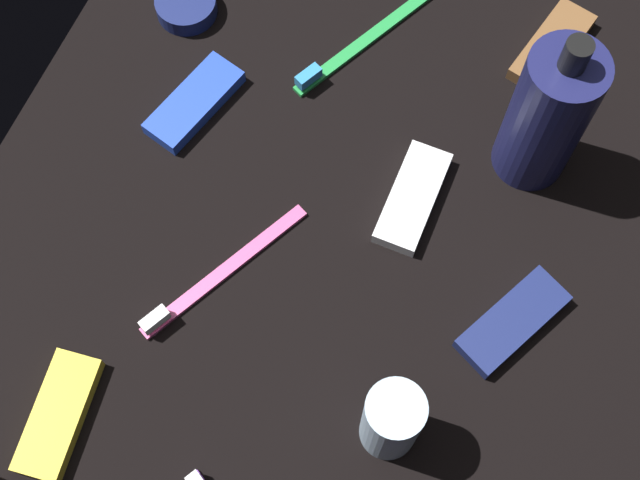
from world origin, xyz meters
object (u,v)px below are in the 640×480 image
Objects in this scene: toothbrush_green at (358,45)px; cream_tin_left at (186,6)px; lotion_bottle at (547,116)px; snack_bar_blue at (194,102)px; toothbrush_pink at (215,277)px; snack_bar_brown at (552,47)px; snack_bar_navy at (511,326)px; snack_bar_white at (413,198)px; snack_bar_yellow at (58,415)px; deodorant_stick at (392,421)px.

toothbrush_green reaches higher than cream_tin_left.
snack_bar_blue is at bearing 101.70° from lotion_bottle.
snack_bar_brown is at bearing -31.40° from toothbrush_pink.
snack_bar_navy is (-16.40, -3.35, -7.21)cm from lotion_bottle.
lotion_bottle is at bearing -45.72° from snack_bar_white.
lotion_bottle is at bearing -45.47° from toothbrush_pink.
lotion_bottle reaches higher than cream_tin_left.
cream_tin_left reaches higher than snack_bar_yellow.
snack_bar_yellow is (-37.64, 29.03, -7.21)cm from lotion_bottle.
lotion_bottle is 1.77× the size of snack_bar_blue.
snack_bar_white is at bearing -112.09° from cream_tin_left.
deodorant_stick is at bearing -165.19° from snack_bar_white.
toothbrush_green is 1.60× the size of snack_bar_brown.
lotion_bottle is 21.22cm from toothbrush_green.
cream_tin_left is at bearing 68.63° from snack_bar_white.
cream_tin_left is (19.63, 39.91, 0.18)cm from snack_bar_navy.
toothbrush_pink is 1.59× the size of snack_bar_white.
toothbrush_pink reaches higher than snack_bar_yellow.
toothbrush_pink is 19.23cm from snack_bar_white.
snack_bar_navy is (5.36, -25.47, 0.14)cm from toothbrush_pink.
deodorant_stick is 0.59× the size of toothbrush_green.
toothbrush_green is 1.60× the size of snack_bar_navy.
snack_bar_white is 30.23cm from cream_tin_left.
snack_bar_blue is at bearing -150.92° from cream_tin_left.
deodorant_stick reaches higher than snack_bar_yellow.
snack_bar_white is (20.52, 5.15, -4.17)cm from deodorant_stick.
lotion_bottle reaches higher than toothbrush_green.
snack_bar_white is 1.00× the size of snack_bar_yellow.
lotion_bottle is at bearing -106.08° from toothbrush_green.
snack_bar_blue is at bearing 135.99° from snack_bar_brown.
lotion_bottle is at bearing -95.06° from cream_tin_left.
snack_bar_yellow is (-29.51, 20.49, 0.00)cm from snack_bar_white.
snack_bar_navy and snack_bar_white have the same top height.
deodorant_stick reaches higher than snack_bar_brown.
snack_bar_navy is 1.00× the size of snack_bar_white.
toothbrush_green reaches higher than snack_bar_brown.
cream_tin_left reaches higher than snack_bar_white.
cream_tin_left is at bearing 45.02° from snack_bar_blue.
snack_bar_white is 1.00× the size of snack_bar_brown.
snack_bar_blue is 1.00× the size of snack_bar_yellow.
snack_bar_navy is 1.00× the size of snack_bar_yellow.
toothbrush_pink is at bearing -29.98° from snack_bar_yellow.
toothbrush_green reaches higher than snack_bar_blue.
toothbrush_green is 1.60× the size of snack_bar_white.
toothbrush_pink reaches higher than snack_bar_blue.
snack_bar_yellow is at bearing 156.45° from toothbrush_pink.
deodorant_stick reaches higher than snack_bar_blue.
toothbrush_green reaches higher than snack_bar_navy.
snack_bar_brown is (28.65, 4.70, 0.00)cm from snack_bar_navy.
deodorant_stick reaches higher than cream_tin_left.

